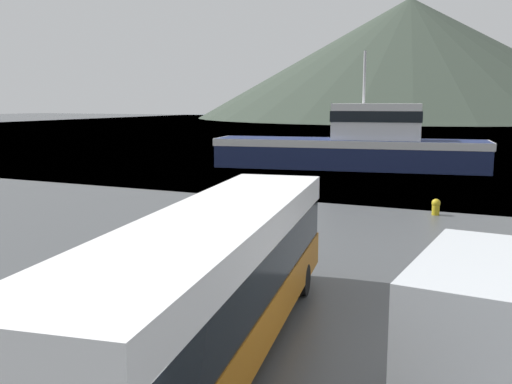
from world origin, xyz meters
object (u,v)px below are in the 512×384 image
Objects in this scene: tour_bus at (216,277)px; delivery_van at (477,313)px; fishing_boat at (354,145)px; storage_bin at (124,267)px.

delivery_van is at bearing 3.91° from tour_bus.
storage_bin is (1.78, -32.63, -1.25)m from fishing_boat.
tour_bus is 5.42m from storage_bin.
tour_bus is at bearing -31.28° from storage_bin.
storage_bin is at bearing 175.50° from delivery_van.
tour_bus is 5.27m from delivery_van.
fishing_boat reaches higher than storage_bin.
fishing_boat is (-11.42, 34.15, 0.57)m from delivery_van.
fishing_boat reaches higher than tour_bus.
delivery_van is (5.10, 1.24, -0.42)m from tour_bus.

